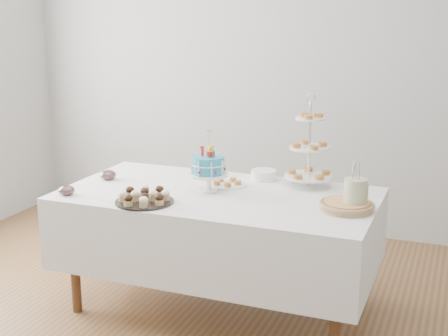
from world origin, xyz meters
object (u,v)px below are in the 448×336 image
at_px(pastry_plate, 227,183).
at_px(utensil_pitcher, 355,194).
at_px(plate_stack, 264,175).
at_px(jam_bowl_b, 108,175).
at_px(pie, 347,205).
at_px(jam_bowl_a, 67,190).
at_px(table, 218,228).
at_px(tiered_stand, 309,148).
at_px(cupcake_tray, 144,196).
at_px(birthday_cake, 208,175).

bearing_deg(pastry_plate, utensil_pitcher, -14.88).
bearing_deg(pastry_plate, plate_stack, 52.33).
bearing_deg(jam_bowl_b, pie, -2.78).
bearing_deg(jam_bowl_b, plate_stack, 21.33).
height_order(pastry_plate, jam_bowl_b, jam_bowl_b).
bearing_deg(jam_bowl_a, pastry_plate, 33.75).
height_order(plate_stack, pastry_plate, plate_stack).
bearing_deg(utensil_pitcher, jam_bowl_a, 173.26).
distance_m(table, pastry_plate, 0.30).
relative_size(tiered_stand, jam_bowl_a, 5.92).
distance_m(cupcake_tray, plate_stack, 0.89).
bearing_deg(plate_stack, pastry_plate, -127.67).
bearing_deg(utensil_pitcher, plate_stack, 128.75).
distance_m(birthday_cake, jam_bowl_a, 0.86).
xyz_separation_m(cupcake_tray, pie, (1.12, 0.29, -0.01)).
bearing_deg(tiered_stand, cupcake_tray, -138.85).
bearing_deg(utensil_pitcher, pie, 165.94).
bearing_deg(pie, cupcake_tray, -165.42).
bearing_deg(tiered_stand, jam_bowl_b, -165.51).
distance_m(birthday_cake, tiered_stand, 0.66).
relative_size(tiered_stand, pastry_plate, 2.44).
height_order(table, pastry_plate, pastry_plate).
distance_m(cupcake_tray, pastry_plate, 0.61).
bearing_deg(table, plate_stack, 68.09).
distance_m(pastry_plate, jam_bowl_b, 0.80).
relative_size(birthday_cake, cupcake_tray, 1.11).
bearing_deg(pie, birthday_cake, 176.21).
bearing_deg(pastry_plate, table, -86.34).
xyz_separation_m(cupcake_tray, utensil_pitcher, (1.17, 0.29, 0.06)).
distance_m(pastry_plate, jam_bowl_a, 1.00).
bearing_deg(table, utensil_pitcher, -3.36).
bearing_deg(plate_stack, tiered_stand, -8.32).
height_order(plate_stack, jam_bowl_a, plate_stack).
height_order(tiered_stand, plate_stack, tiered_stand).
bearing_deg(utensil_pitcher, birthday_cake, 158.79).
bearing_deg(table, pie, -3.74).
distance_m(plate_stack, jam_bowl_b, 1.03).
distance_m(tiered_stand, jam_bowl_b, 1.33).
relative_size(table, plate_stack, 11.46).
relative_size(birthday_cake, jam_bowl_b, 3.53).
distance_m(birthday_cake, plate_stack, 0.46).
relative_size(birthday_cake, pastry_plate, 1.57).
height_order(pastry_plate, jam_bowl_a, jam_bowl_a).
distance_m(table, cupcake_tray, 0.54).
height_order(jam_bowl_a, jam_bowl_b, jam_bowl_b).
height_order(birthday_cake, tiered_stand, tiered_stand).
distance_m(cupcake_tray, utensil_pitcher, 1.20).
bearing_deg(birthday_cake, jam_bowl_b, -170.75).
xyz_separation_m(jam_bowl_b, utensil_pitcher, (1.64, -0.07, 0.07)).
relative_size(cupcake_tray, utensil_pitcher, 1.21).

